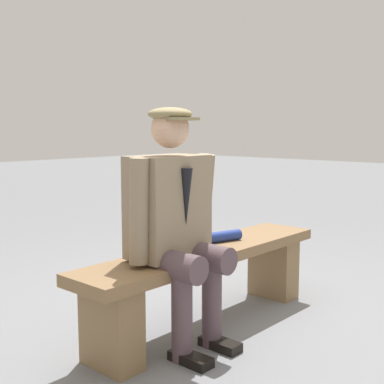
% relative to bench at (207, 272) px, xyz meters
% --- Properties ---
extents(ground_plane, '(30.00, 30.00, 0.00)m').
position_rel_bench_xyz_m(ground_plane, '(0.00, 0.00, -0.33)').
color(ground_plane, slate).
extents(bench, '(1.85, 0.38, 0.49)m').
position_rel_bench_xyz_m(bench, '(0.00, 0.00, 0.00)').
color(bench, olive).
rests_on(bench, ground).
extents(seated_man, '(0.61, 0.53, 1.31)m').
position_rel_bench_xyz_m(seated_man, '(0.33, 0.05, 0.39)').
color(seated_man, gray).
rests_on(seated_man, ground).
extents(rolled_magazine, '(0.25, 0.13, 0.07)m').
position_rel_bench_xyz_m(rolled_magazine, '(-0.20, -0.03, 0.19)').
color(rolled_magazine, navy).
rests_on(rolled_magazine, bench).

